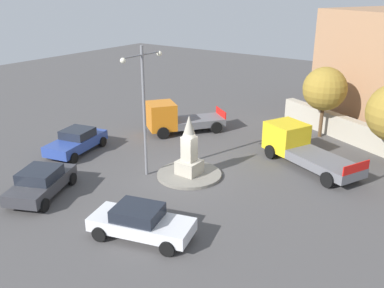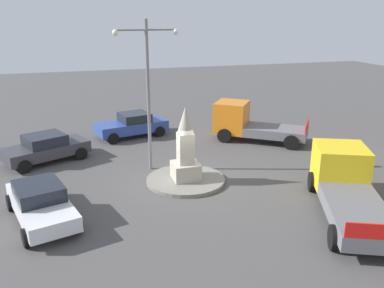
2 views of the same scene
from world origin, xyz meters
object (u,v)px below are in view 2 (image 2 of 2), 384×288
Objects in this scene: car_white_near_island at (41,202)px; truck_orange_far_side at (248,123)px; monument at (185,151)px; car_blue_parked_left at (132,125)px; car_dark_grey_waiting at (46,148)px; streetlamp at (148,82)px; truck_yellow_parked_right at (346,184)px.

truck_orange_far_side is at bearing 31.55° from car_white_near_island.
car_blue_parked_left is (-1.24, 7.87, -0.76)m from monument.
monument reaches higher than car_white_near_island.
streetlamp is at bearing -27.51° from car_dark_grey_waiting.
streetlamp is 6.82m from car_blue_parked_left.
truck_yellow_parked_right is (6.52, -6.31, -3.30)m from streetlamp.
streetlamp is 1.55× the size of car_blue_parked_left.
monument reaches higher than truck_yellow_parked_right.
car_dark_grey_waiting is at bearing 143.10° from monument.
streetlamp is at bearing 135.95° from truck_yellow_parked_right.
car_blue_parked_left is at bearing 63.70° from car_white_near_island.
car_white_near_island is (-4.84, -9.79, -0.02)m from car_blue_parked_left.
car_dark_grey_waiting is (-6.18, 4.64, -0.76)m from monument.
streetlamp is at bearing -89.81° from car_blue_parked_left.
car_white_near_island is at bearing -162.43° from monument.
truck_yellow_parked_right reaches higher than car_dark_grey_waiting.
car_blue_parked_left is at bearing 33.09° from car_dark_grey_waiting.
truck_orange_far_side reaches higher than car_dark_grey_waiting.
monument reaches higher than truck_orange_far_side.
monument is at bearing 17.57° from car_white_near_island.
car_dark_grey_waiting is (-4.95, -3.22, -0.00)m from car_blue_parked_left.
truck_orange_far_side is at bearing -22.81° from car_blue_parked_left.
truck_yellow_parked_right is (5.31, -4.25, -0.49)m from monument.
truck_orange_far_side is 0.83× the size of truck_yellow_parked_right.
truck_orange_far_side is (11.43, 7.02, 0.34)m from car_white_near_island.
car_white_near_island is 11.62m from truck_yellow_parked_right.
car_blue_parked_left is 0.83× the size of truck_orange_far_side.
truck_orange_far_side is (5.35, 5.10, -0.44)m from monument.
monument reaches higher than car_blue_parked_left.
car_dark_grey_waiting is at bearing -146.91° from car_blue_parked_left.
truck_orange_far_side is at bearing 43.59° from monument.
truck_yellow_parked_right is (-0.05, -9.35, -0.05)m from truck_orange_far_side.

